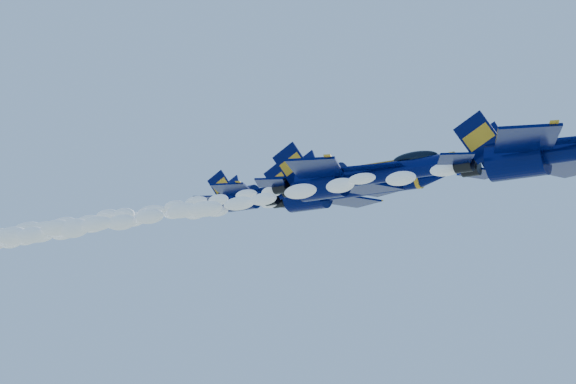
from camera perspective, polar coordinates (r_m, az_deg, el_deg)
The scene contains 8 objects.
jet_lead at distance 50.83m, azimuth 19.52°, elevation 2.91°, with size 16.39×13.44×6.09m.
smoke_trail_jet_lead at distance 64.49m, azimuth -7.33°, elevation -1.29°, with size 46.32×1.83×1.64m, color white.
jet_second at distance 65.06m, azimuth 5.25°, elevation 1.21°, with size 18.40×15.09×6.84m.
smoke_trail_jet_second at distance 83.79m, azimuth -13.78°, elevation -1.91°, with size 46.32×2.05×1.85m, color white.
jet_third at distance 73.05m, azimuth 3.81°, elevation 0.17°, with size 18.13×14.87×6.74m.
smoke_trail_jet_third at distance 91.89m, azimuth -13.19°, elevation -2.45°, with size 46.32×2.02×1.82m, color white.
jet_fourth at distance 81.32m, azimuth -1.49°, elevation -0.13°, with size 16.11×13.22×5.99m.
smoke_trail_jet_fourth at distance 101.15m, azimuth -15.61°, elevation -2.38°, with size 46.32×1.80×1.62m, color white.
Camera 1 is at (33.64, -56.68, 138.09)m, focal length 50.00 mm.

